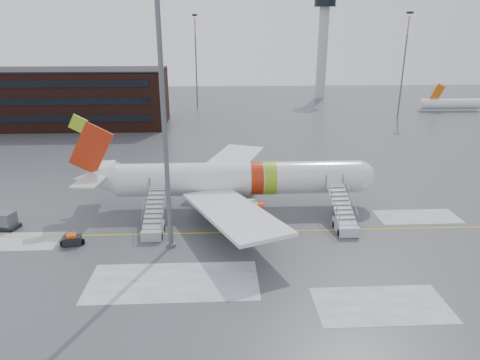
{
  "coord_description": "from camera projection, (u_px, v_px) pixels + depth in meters",
  "views": [
    {
      "loc": [
        -1.99,
        -40.88,
        19.37
      ],
      "look_at": [
        0.19,
        3.97,
        4.0
      ],
      "focal_mm": 32.0,
      "sensor_mm": 36.0,
      "label": 1
    }
  ],
  "objects": [
    {
      "name": "baggage_tractor",
      "position": [
        72.0,
        240.0,
        41.26
      ],
      "size": [
        2.29,
        1.32,
        1.15
      ],
      "color": "black",
      "rests_on": "ground"
    },
    {
      "name": "terminal_building",
      "position": [
        21.0,
        98.0,
        92.87
      ],
      "size": [
        62.0,
        16.11,
        12.3
      ],
      "color": "#3F1E16",
      "rests_on": "ground"
    },
    {
      "name": "light_mast_far_ne",
      "position": [
        404.0,
        59.0,
        101.03
      ],
      "size": [
        1.2,
        1.2,
        24.25
      ],
      "color": "#595B60",
      "rests_on": "ground"
    },
    {
      "name": "pushback_tug",
      "position": [
        232.0,
        219.0,
        45.5
      ],
      "size": [
        2.9,
        2.41,
        1.52
      ],
      "color": "black",
      "rests_on": "ground"
    },
    {
      "name": "light_mast_far_n",
      "position": [
        196.0,
        56.0,
        113.85
      ],
      "size": [
        1.2,
        1.2,
        24.25
      ],
      "color": "#595B60",
      "rests_on": "ground"
    },
    {
      "name": "control_tower",
      "position": [
        323.0,
        36.0,
        130.07
      ],
      "size": [
        6.4,
        6.4,
        30.0
      ],
      "color": "#B2B5BA",
      "rests_on": "ground"
    },
    {
      "name": "uld_container",
      "position": [
        7.0,
        221.0,
        44.61
      ],
      "size": [
        2.56,
        2.13,
        1.81
      ],
      "color": "black",
      "rests_on": "ground"
    },
    {
      "name": "light_mast_near",
      "position": [
        162.0,
        94.0,
        36.47
      ],
      "size": [
        1.2,
        1.2,
        28.25
      ],
      "color": "#595B60",
      "rests_on": "ground"
    },
    {
      "name": "airstair_fwd",
      "position": [
        344.0,
        219.0,
        44.61
      ],
      "size": [
        2.05,
        7.7,
        3.48
      ],
      "color": "silver",
      "rests_on": "ground"
    },
    {
      "name": "airstair_aft",
      "position": [
        154.0,
        223.0,
        43.7
      ],
      "size": [
        2.05,
        7.7,
        3.48
      ],
      "color": "#A4A7AB",
      "rests_on": "ground"
    },
    {
      "name": "airliner",
      "position": [
        231.0,
        179.0,
        49.49
      ],
      "size": [
        35.03,
        32.97,
        11.18
      ],
      "color": "white",
      "rests_on": "ground"
    },
    {
      "name": "distant_aircraft",
      "position": [
        474.0,
        115.0,
        108.34
      ],
      "size": [
        35.0,
        18.0,
        8.0
      ],
      "primitive_type": null,
      "color": "#D8590C",
      "rests_on": "ground"
    },
    {
      "name": "ground",
      "position": [
        240.0,
        228.0,
        44.99
      ],
      "size": [
        260.0,
        260.0,
        0.0
      ],
      "primitive_type": "plane",
      "color": "#494C4F",
      "rests_on": "ground"
    }
  ]
}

